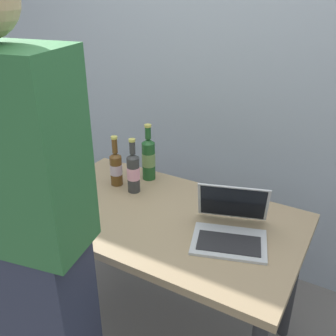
% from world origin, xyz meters
% --- Properties ---
extents(ground_plane, '(8.00, 8.00, 0.00)m').
position_xyz_m(ground_plane, '(0.00, 0.00, 0.00)').
color(ground_plane, slate).
rests_on(ground_plane, ground).
extents(desk, '(1.27, 0.74, 0.75)m').
position_xyz_m(desk, '(0.00, 0.00, 0.66)').
color(desk, '#9E8460').
rests_on(desk, ground).
extents(laptop, '(0.38, 0.38, 0.21)m').
position_xyz_m(laptop, '(0.33, 0.01, 0.80)').
color(laptop, '#B7BABC').
rests_on(laptop, desk).
extents(beer_bottle_green, '(0.07, 0.07, 0.31)m').
position_xyz_m(beer_bottle_green, '(-0.25, 0.28, 0.88)').
color(beer_bottle_green, '#1E5123').
rests_on(beer_bottle_green, desk).
extents(beer_bottle_amber, '(0.06, 0.06, 0.27)m').
position_xyz_m(beer_bottle_amber, '(-0.36, 0.14, 0.86)').
color(beer_bottle_amber, brown).
rests_on(beer_bottle_amber, desk).
extents(beer_bottle_dark, '(0.07, 0.07, 0.29)m').
position_xyz_m(beer_bottle_dark, '(-0.24, 0.12, 0.87)').
color(beer_bottle_dark, '#333333').
rests_on(beer_bottle_dark, desk).
extents(person_figure, '(0.46, 0.34, 1.83)m').
position_xyz_m(person_figure, '(-0.14, -0.64, 0.93)').
color(person_figure, '#2D3347').
rests_on(person_figure, ground).
extents(coffee_mug, '(0.13, 0.09, 0.11)m').
position_xyz_m(coffee_mug, '(-0.49, -0.07, 0.81)').
color(coffee_mug, '#19598C').
rests_on(coffee_mug, desk).
extents(back_wall, '(6.00, 0.10, 2.60)m').
position_xyz_m(back_wall, '(0.00, 0.83, 1.30)').
color(back_wall, '#99A3AD').
rests_on(back_wall, ground).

